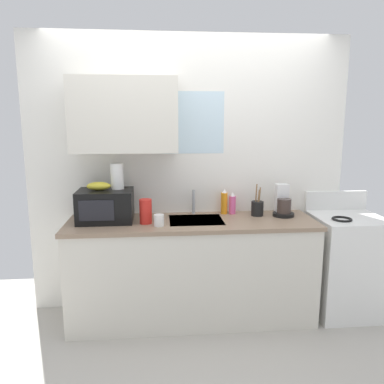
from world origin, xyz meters
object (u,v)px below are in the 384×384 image
paper_towel_roll (117,176)px  stove_range (345,263)px  coffee_maker (283,204)px  dish_soap_bottle_orange (224,202)px  cereal_canister (146,211)px  banana_bunch (99,186)px  microwave (106,206)px  mug_white (159,220)px  utensil_crock (257,208)px  dish_soap_bottle_pink (232,204)px

paper_towel_roll → stove_range: bearing=-2.7°
coffee_maker → dish_soap_bottle_orange: size_ratio=1.21×
cereal_canister → coffee_maker: bearing=7.4°
banana_bunch → paper_towel_roll: bearing=18.4°
microwave → coffee_maker: coffee_maker is taller
paper_towel_roll → mug_white: size_ratio=2.32×
mug_white → utensil_crock: size_ratio=0.33×
utensil_crock → paper_towel_roll: bearing=-179.1°
stove_range → cereal_canister: bearing=-178.3°
dish_soap_bottle_pink → mug_white: dish_soap_bottle_pink is taller
microwave → dish_soap_bottle_orange: microwave is taller
banana_bunch → mug_white: bearing=-20.8°
microwave → mug_white: (0.45, -0.19, -0.09)m
paper_towel_roll → cereal_canister: bearing=-32.0°
dish_soap_bottle_orange → utensil_crock: (0.29, -0.10, -0.04)m
coffee_maker → mug_white: size_ratio=2.95×
coffee_maker → utensil_crock: utensil_crock is taller
paper_towel_roll → dish_soap_bottle_pink: (1.02, 0.11, -0.29)m
dish_soap_bottle_orange → utensil_crock: size_ratio=0.80×
utensil_crock → dish_soap_bottle_pink: bearing=157.2°
coffee_maker → cereal_canister: 1.23m
stove_range → coffee_maker: 0.80m
dish_soap_bottle_orange → dish_soap_bottle_pink: dish_soap_bottle_orange is taller
stove_range → utensil_crock: (-0.81, 0.12, 0.51)m
stove_range → coffee_maker: coffee_maker is taller
dish_soap_bottle_orange → dish_soap_bottle_pink: (0.08, -0.01, -0.02)m
coffee_maker → utensil_crock: (-0.23, 0.01, -0.03)m
coffee_maker → dish_soap_bottle_pink: coffee_maker is taller
banana_bunch → paper_towel_roll: (0.15, 0.05, 0.08)m
mug_white → paper_towel_roll: bearing=145.5°
microwave → stove_range: bearing=-1.2°
paper_towel_roll → dish_soap_bottle_pink: size_ratio=1.10×
dish_soap_bottle_orange → mug_white: size_ratio=2.44×
stove_range → dish_soap_bottle_orange: (-1.10, 0.21, 0.55)m
stove_range → paper_towel_roll: 2.21m
coffee_maker → utensil_crock: size_ratio=0.97×
paper_towel_roll → banana_bunch: bearing=-161.6°
microwave → utensil_crock: (1.34, 0.07, -0.07)m
paper_towel_roll → dish_soap_bottle_orange: size_ratio=0.95×
dish_soap_bottle_pink → cereal_canister: 0.83m
paper_towel_roll → coffee_maker: size_ratio=0.79×
dish_soap_bottle_orange → microwave: bearing=-170.8°
banana_bunch → utensil_crock: 1.41m
dish_soap_bottle_pink → utensil_crock: size_ratio=0.70×
paper_towel_roll → mug_white: 0.54m
cereal_canister → dish_soap_bottle_orange: bearing=20.7°
microwave → mug_white: size_ratio=4.84×
microwave → cereal_canister: bearing=-16.1°
stove_range → coffee_maker: size_ratio=3.86×
microwave → coffee_maker: bearing=2.2°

